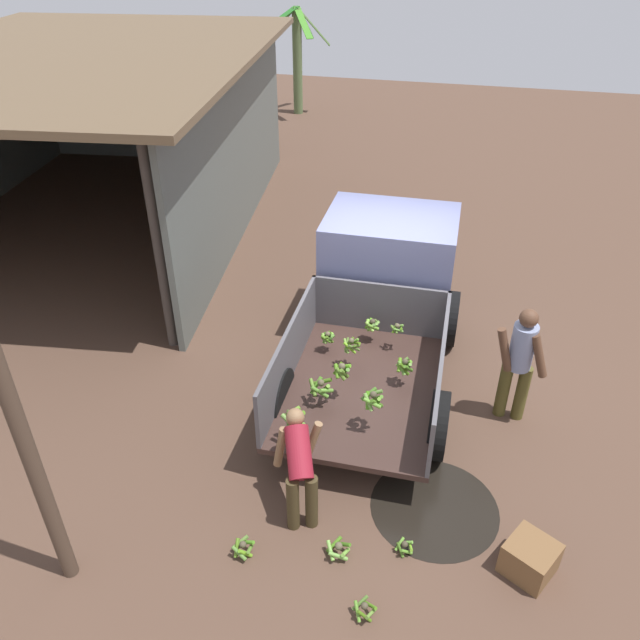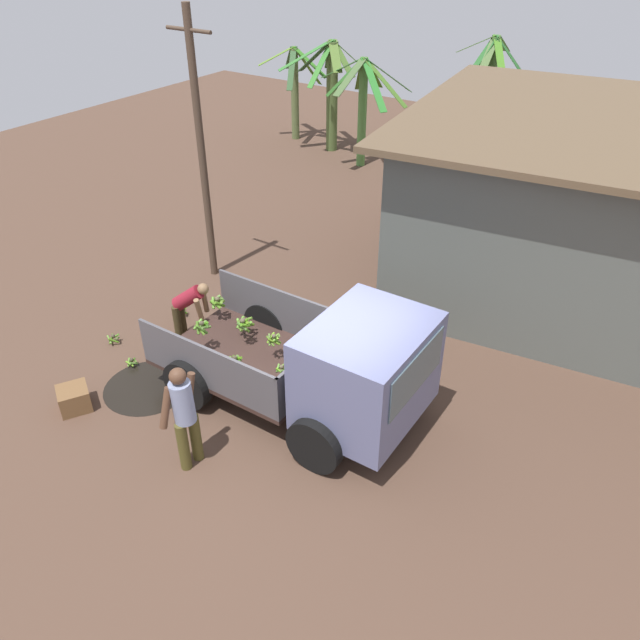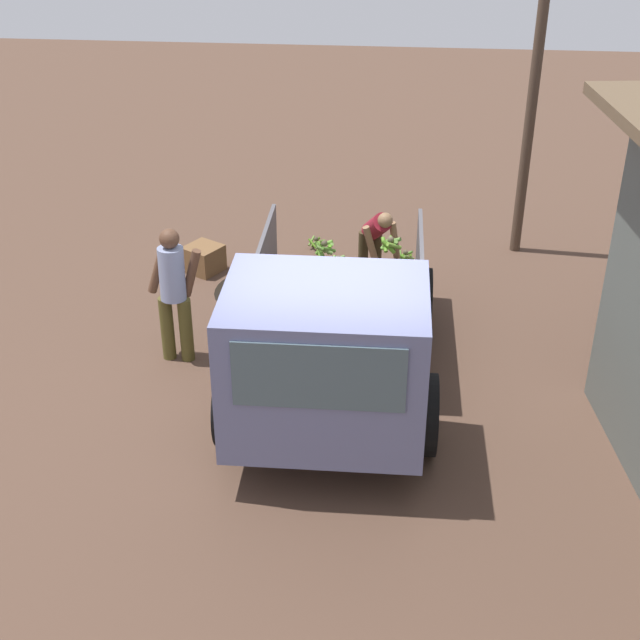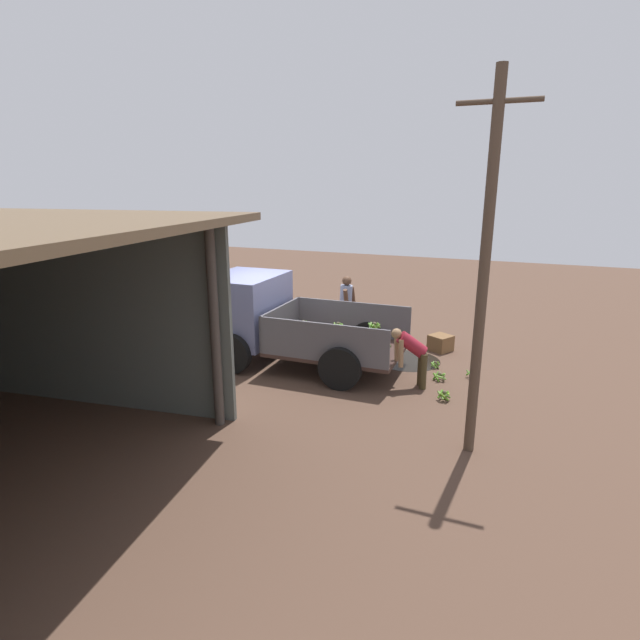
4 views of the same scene
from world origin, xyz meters
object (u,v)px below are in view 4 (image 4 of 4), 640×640
(banana_bunch_on_ground_0, at_px, (440,376))
(banana_bunch_on_ground_3, at_px, (444,395))
(utility_pole, at_px, (484,269))
(banana_bunch_on_ground_2, at_px, (472,373))
(person_foreground_visitor, at_px, (346,306))
(cargo_truck, at_px, (262,316))
(person_worker_loading, at_px, (412,353))
(banana_bunch_on_ground_1, at_px, (435,364))
(wooden_crate_0, at_px, (441,343))

(banana_bunch_on_ground_0, bearing_deg, banana_bunch_on_ground_3, 103.60)
(utility_pole, height_order, banana_bunch_on_ground_3, utility_pole)
(banana_bunch_on_ground_2, bearing_deg, utility_pole, 94.76)
(person_foreground_visitor, bearing_deg, cargo_truck, -121.24)
(cargo_truck, xyz_separation_m, person_worker_loading, (-3.53, 0.35, -0.32))
(person_worker_loading, xyz_separation_m, banana_bunch_on_ground_3, (-0.72, 0.43, -0.61))
(banana_bunch_on_ground_1, relative_size, banana_bunch_on_ground_2, 0.80)
(utility_pole, relative_size, banana_bunch_on_ground_3, 21.13)
(banana_bunch_on_ground_2, height_order, banana_bunch_on_ground_3, banana_bunch_on_ground_3)
(person_foreground_visitor, distance_m, banana_bunch_on_ground_0, 3.31)
(banana_bunch_on_ground_0, height_order, banana_bunch_on_ground_3, banana_bunch_on_ground_3)
(person_worker_loading, distance_m, banana_bunch_on_ground_3, 1.03)
(cargo_truck, bearing_deg, banana_bunch_on_ground_0, -177.84)
(wooden_crate_0, bearing_deg, banana_bunch_on_ground_1, 94.08)
(banana_bunch_on_ground_0, height_order, banana_bunch_on_ground_2, banana_bunch_on_ground_2)
(person_foreground_visitor, distance_m, banana_bunch_on_ground_1, 2.83)
(utility_pole, height_order, person_foreground_visitor, utility_pole)
(utility_pole, xyz_separation_m, banana_bunch_on_ground_1, (1.07, -3.33, -2.70))
(banana_bunch_on_ground_3, bearing_deg, banana_bunch_on_ground_1, -75.15)
(person_foreground_visitor, distance_m, banana_bunch_on_ground_2, 3.65)
(person_worker_loading, bearing_deg, banana_bunch_on_ground_3, 126.78)
(banana_bunch_on_ground_0, bearing_deg, person_worker_loading, 48.68)
(utility_pole, bearing_deg, person_worker_loading, -57.36)
(banana_bunch_on_ground_3, bearing_deg, person_worker_loading, -30.97)
(banana_bunch_on_ground_1, height_order, banana_bunch_on_ground_3, banana_bunch_on_ground_3)
(banana_bunch_on_ground_3, distance_m, wooden_crate_0, 2.98)
(banana_bunch_on_ground_1, height_order, wooden_crate_0, wooden_crate_0)
(cargo_truck, distance_m, wooden_crate_0, 4.38)
(cargo_truck, distance_m, utility_pole, 5.74)
(banana_bunch_on_ground_0, bearing_deg, cargo_truck, 2.75)
(banana_bunch_on_ground_0, xyz_separation_m, banana_bunch_on_ground_2, (-0.61, -0.39, 0.02))
(person_worker_loading, relative_size, banana_bunch_on_ground_2, 4.73)
(cargo_truck, height_order, banana_bunch_on_ground_0, cargo_truck)
(person_worker_loading, height_order, banana_bunch_on_ground_3, person_worker_loading)
(banana_bunch_on_ground_1, xyz_separation_m, banana_bunch_on_ground_2, (-0.81, 0.28, 0.02))
(banana_bunch_on_ground_0, relative_size, banana_bunch_on_ground_2, 1.13)
(banana_bunch_on_ground_0, relative_size, banana_bunch_on_ground_3, 1.13)
(cargo_truck, bearing_deg, banana_bunch_on_ground_1, -167.73)
(utility_pole, distance_m, banana_bunch_on_ground_2, 4.06)
(cargo_truck, relative_size, person_foreground_visitor, 2.59)
(banana_bunch_on_ground_2, bearing_deg, banana_bunch_on_ground_3, 74.82)
(utility_pole, bearing_deg, cargo_truck, -26.71)
(cargo_truck, bearing_deg, person_worker_loading, 173.67)
(cargo_truck, bearing_deg, banana_bunch_on_ground_3, 168.93)
(person_foreground_visitor, bearing_deg, banana_bunch_on_ground_0, -30.09)
(person_worker_loading, xyz_separation_m, banana_bunch_on_ground_2, (-1.09, -0.94, -0.61))
(utility_pole, bearing_deg, banana_bunch_on_ground_0, -71.95)
(banana_bunch_on_ground_3, bearing_deg, wooden_crate_0, -79.74)
(person_foreground_visitor, relative_size, banana_bunch_on_ground_2, 6.65)
(utility_pole, distance_m, person_worker_loading, 3.24)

